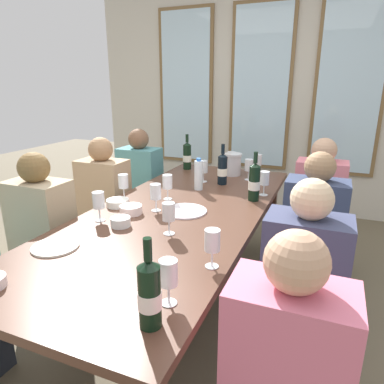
{
  "coord_description": "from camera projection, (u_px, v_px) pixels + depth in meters",
  "views": [
    {
      "loc": [
        0.86,
        -1.86,
        1.5
      ],
      "look_at": [
        0.0,
        0.24,
        0.79
      ],
      "focal_mm": 32.28,
      "sensor_mm": 36.0,
      "label": 1
    }
  ],
  "objects": [
    {
      "name": "ground_plane",
      "position": [
        179.0,
        310.0,
        2.4
      ],
      "size": [
        12.0,
        12.0,
        0.0
      ],
      "primitive_type": "plane",
      "color": "brown"
    },
    {
      "name": "back_wall_with_windows",
      "position": [
        261.0,
        89.0,
        4.06
      ],
      "size": [
        4.22,
        0.1,
        2.9
      ],
      "color": "beige",
      "rests_on": "ground"
    },
    {
      "name": "dining_table",
      "position": [
        178.0,
        219.0,
        2.2
      ],
      "size": [
        1.02,
        2.47,
        0.74
      ],
      "color": "#523326",
      "rests_on": "ground"
    },
    {
      "name": "white_plate_0",
      "position": [
        185.0,
        211.0,
        2.15
      ],
      "size": [
        0.28,
        0.28,
        0.01
      ],
      "primitive_type": "cylinder",
      "color": "white",
      "rests_on": "dining_table"
    },
    {
      "name": "white_plate_1",
      "position": [
        55.0,
        246.0,
        1.68
      ],
      "size": [
        0.22,
        0.22,
        0.01
      ],
      "primitive_type": "cylinder",
      "color": "white",
      "rests_on": "dining_table"
    },
    {
      "name": "metal_pitcher",
      "position": [
        233.0,
        164.0,
        2.99
      ],
      "size": [
        0.16,
        0.16,
        0.19
      ],
      "color": "silver",
      "rests_on": "dining_table"
    },
    {
      "name": "wine_bottle_0",
      "position": [
        150.0,
        294.0,
        1.1
      ],
      "size": [
        0.08,
        0.08,
        0.31
      ],
      "color": "black",
      "rests_on": "dining_table"
    },
    {
      "name": "wine_bottle_1",
      "position": [
        222.0,
        169.0,
        2.7
      ],
      "size": [
        0.08,
        0.08,
        0.32
      ],
      "color": "black",
      "rests_on": "dining_table"
    },
    {
      "name": "wine_bottle_2",
      "position": [
        254.0,
        182.0,
        2.32
      ],
      "size": [
        0.08,
        0.08,
        0.34
      ],
      "color": "black",
      "rests_on": "dining_table"
    },
    {
      "name": "wine_bottle_3",
      "position": [
        187.0,
        156.0,
        3.19
      ],
      "size": [
        0.08,
        0.08,
        0.33
      ],
      "color": "black",
      "rests_on": "dining_table"
    },
    {
      "name": "tasting_bowl_1",
      "position": [
        131.0,
        210.0,
        2.11
      ],
      "size": [
        0.14,
        0.14,
        0.05
      ],
      "primitive_type": "cylinder",
      "color": "white",
      "rests_on": "dining_table"
    },
    {
      "name": "tasting_bowl_2",
      "position": [
        118.0,
        203.0,
        2.24
      ],
      "size": [
        0.14,
        0.14,
        0.04
      ],
      "primitive_type": "cylinder",
      "color": "white",
      "rests_on": "dining_table"
    },
    {
      "name": "tasting_bowl_3",
      "position": [
        121.0,
        222.0,
        1.92
      ],
      "size": [
        0.11,
        0.11,
        0.05
      ],
      "primitive_type": "cylinder",
      "color": "white",
      "rests_on": "dining_table"
    },
    {
      "name": "water_bottle",
      "position": [
        199.0,
        175.0,
        2.57
      ],
      "size": [
        0.06,
        0.06,
        0.24
      ],
      "color": "white",
      "rests_on": "dining_table"
    },
    {
      "name": "wine_glass_0",
      "position": [
        204.0,
        168.0,
        2.77
      ],
      "size": [
        0.07,
        0.07,
        0.17
      ],
      "color": "white",
      "rests_on": "dining_table"
    },
    {
      "name": "wine_glass_1",
      "position": [
        168.0,
        274.0,
        1.21
      ],
      "size": [
        0.07,
        0.07,
        0.17
      ],
      "color": "white",
      "rests_on": "dining_table"
    },
    {
      "name": "wine_glass_2",
      "position": [
        167.0,
        182.0,
        2.34
      ],
      "size": [
        0.07,
        0.07,
        0.17
      ],
      "color": "white",
      "rests_on": "dining_table"
    },
    {
      "name": "wine_glass_3",
      "position": [
        99.0,
        202.0,
        1.97
      ],
      "size": [
        0.07,
        0.07,
        0.17
      ],
      "color": "white",
      "rests_on": "dining_table"
    },
    {
      "name": "wine_glass_4",
      "position": [
        258.0,
        160.0,
        3.02
      ],
      "size": [
        0.07,
        0.07,
        0.17
      ],
      "color": "white",
      "rests_on": "dining_table"
    },
    {
      "name": "wine_glass_5",
      "position": [
        231.0,
        157.0,
        3.15
      ],
      "size": [
        0.07,
        0.07,
        0.17
      ],
      "color": "white",
      "rests_on": "dining_table"
    },
    {
      "name": "wine_glass_6",
      "position": [
        249.0,
        166.0,
        2.83
      ],
      "size": [
        0.07,
        0.07,
        0.17
      ],
      "color": "white",
      "rests_on": "dining_table"
    },
    {
      "name": "wine_glass_7",
      "position": [
        212.0,
        242.0,
        1.47
      ],
      "size": [
        0.07,
        0.07,
        0.17
      ],
      "color": "white",
      "rests_on": "dining_table"
    },
    {
      "name": "wine_glass_8",
      "position": [
        123.0,
        183.0,
        2.36
      ],
      "size": [
        0.07,
        0.07,
        0.17
      ],
      "color": "white",
      "rests_on": "dining_table"
    },
    {
      "name": "wine_glass_9",
      "position": [
        264.0,
        179.0,
        2.43
      ],
      "size": [
        0.07,
        0.07,
        0.17
      ],
      "color": "white",
      "rests_on": "dining_table"
    },
    {
      "name": "wine_glass_10",
      "position": [
        156.0,
        193.0,
        2.13
      ],
      "size": [
        0.07,
        0.07,
        0.17
      ],
      "color": "white",
      "rests_on": "dining_table"
    },
    {
      "name": "wine_glass_11",
      "position": [
        169.0,
        213.0,
        1.8
      ],
      "size": [
        0.07,
        0.07,
        0.17
      ],
      "color": "white",
      "rests_on": "dining_table"
    },
    {
      "name": "seated_person_0",
      "position": [
        44.0,
        241.0,
        2.24
      ],
      "size": [
        0.38,
        0.24,
        1.11
      ],
      "color": "#352B2E",
      "rests_on": "ground"
    },
    {
      "name": "seated_person_1",
      "position": [
        301.0,
        295.0,
        1.66
      ],
      "size": [
        0.38,
        0.24,
        1.11
      ],
      "color": "#272336",
      "rests_on": "ground"
    },
    {
      "name": "seated_person_2",
      "position": [
        105.0,
        209.0,
        2.82
      ],
      "size": [
        0.38,
        0.24,
        1.11
      ],
      "color": "#2D3432",
      "rests_on": "ground"
    },
    {
      "name": "seated_person_3",
      "position": [
        312.0,
        240.0,
        2.26
      ],
      "size": [
        0.38,
        0.24,
        1.11
      ],
      "color": "#262C41",
      "rests_on": "ground"
    },
    {
      "name": "seated_person_4",
      "position": [
        141.0,
        190.0,
        3.32
      ],
      "size": [
        0.38,
        0.24,
        1.11
      ],
      "color": "#2A2C3E",
      "rests_on": "ground"
    },
    {
      "name": "seated_person_5",
      "position": [
        317.0,
        210.0,
        2.79
      ],
      "size": [
        0.38,
        0.24,
        1.11
      ],
      "color": "#25393C",
      "rests_on": "ground"
    }
  ]
}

